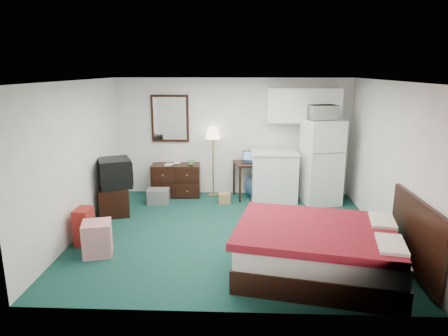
{
  "coord_description": "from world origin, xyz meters",
  "views": [
    {
      "loc": [
        0.15,
        -6.24,
        2.68
      ],
      "look_at": [
        -0.12,
        0.45,
        1.01
      ],
      "focal_mm": 32.0,
      "sensor_mm": 36.0,
      "label": 1
    }
  ],
  "objects_px": {
    "tv_stand": "(115,201)",
    "kitchen_counter": "(274,177)",
    "dresser": "(176,180)",
    "floor_lamp": "(213,162)",
    "desk": "(249,180)",
    "suitcase": "(84,226)",
    "fridge": "(321,162)",
    "bed": "(318,251)"
  },
  "relations": [
    {
      "from": "fridge",
      "to": "bed",
      "type": "height_order",
      "value": "fridge"
    },
    {
      "from": "floor_lamp",
      "to": "tv_stand",
      "type": "height_order",
      "value": "floor_lamp"
    },
    {
      "from": "bed",
      "to": "tv_stand",
      "type": "distance_m",
      "value": 4.02
    },
    {
      "from": "bed",
      "to": "dresser",
      "type": "bearing_deg",
      "value": 137.82
    },
    {
      "from": "dresser",
      "to": "suitcase",
      "type": "bearing_deg",
      "value": -116.32
    },
    {
      "from": "kitchen_counter",
      "to": "fridge",
      "type": "bearing_deg",
      "value": -8.01
    },
    {
      "from": "floor_lamp",
      "to": "kitchen_counter",
      "type": "relative_size",
      "value": 1.51
    },
    {
      "from": "fridge",
      "to": "tv_stand",
      "type": "relative_size",
      "value": 2.94
    },
    {
      "from": "floor_lamp",
      "to": "desk",
      "type": "xyz_separation_m",
      "value": [
        0.78,
        -0.12,
        -0.37
      ]
    },
    {
      "from": "floor_lamp",
      "to": "bed",
      "type": "bearing_deg",
      "value": -64.19
    },
    {
      "from": "fridge",
      "to": "tv_stand",
      "type": "bearing_deg",
      "value": 179.98
    },
    {
      "from": "desk",
      "to": "kitchen_counter",
      "type": "height_order",
      "value": "kitchen_counter"
    },
    {
      "from": "desk",
      "to": "bed",
      "type": "relative_size",
      "value": 0.37
    },
    {
      "from": "dresser",
      "to": "floor_lamp",
      "type": "height_order",
      "value": "floor_lamp"
    },
    {
      "from": "floor_lamp",
      "to": "kitchen_counter",
      "type": "xyz_separation_m",
      "value": [
        1.29,
        -0.26,
        -0.25
      ]
    },
    {
      "from": "desk",
      "to": "kitchen_counter",
      "type": "relative_size",
      "value": 0.77
    },
    {
      "from": "suitcase",
      "to": "dresser",
      "type": "bearing_deg",
      "value": 66.66
    },
    {
      "from": "desk",
      "to": "tv_stand",
      "type": "height_order",
      "value": "desk"
    },
    {
      "from": "tv_stand",
      "to": "bed",
      "type": "bearing_deg",
      "value": -47.24
    },
    {
      "from": "dresser",
      "to": "desk",
      "type": "relative_size",
      "value": 1.33
    },
    {
      "from": "dresser",
      "to": "kitchen_counter",
      "type": "xyz_separation_m",
      "value": [
        2.08,
        -0.19,
        0.15
      ]
    },
    {
      "from": "desk",
      "to": "tv_stand",
      "type": "relative_size",
      "value": 1.33
    },
    {
      "from": "floor_lamp",
      "to": "suitcase",
      "type": "height_order",
      "value": "floor_lamp"
    },
    {
      "from": "tv_stand",
      "to": "desk",
      "type": "bearing_deg",
      "value": 8.26
    },
    {
      "from": "fridge",
      "to": "bed",
      "type": "relative_size",
      "value": 0.83
    },
    {
      "from": "dresser",
      "to": "fridge",
      "type": "distance_m",
      "value": 3.07
    },
    {
      "from": "fridge",
      "to": "desk",
      "type": "bearing_deg",
      "value": 158.0
    },
    {
      "from": "dresser",
      "to": "kitchen_counter",
      "type": "bearing_deg",
      "value": -8.43
    },
    {
      "from": "tv_stand",
      "to": "kitchen_counter",
      "type": "bearing_deg",
      "value": 2.46
    },
    {
      "from": "kitchen_counter",
      "to": "dresser",
      "type": "bearing_deg",
      "value": 173.72
    },
    {
      "from": "desk",
      "to": "kitchen_counter",
      "type": "xyz_separation_m",
      "value": [
        0.51,
        -0.14,
        0.11
      ]
    },
    {
      "from": "floor_lamp",
      "to": "desk",
      "type": "relative_size",
      "value": 1.96
    },
    {
      "from": "kitchen_counter",
      "to": "suitcase",
      "type": "height_order",
      "value": "kitchen_counter"
    },
    {
      "from": "kitchen_counter",
      "to": "suitcase",
      "type": "distance_m",
      "value": 3.9
    },
    {
      "from": "bed",
      "to": "suitcase",
      "type": "bearing_deg",
      "value": 178.46
    },
    {
      "from": "dresser",
      "to": "desk",
      "type": "xyz_separation_m",
      "value": [
        1.57,
        -0.05,
        0.04
      ]
    },
    {
      "from": "dresser",
      "to": "floor_lamp",
      "type": "bearing_deg",
      "value": 1.69
    },
    {
      "from": "dresser",
      "to": "bed",
      "type": "height_order",
      "value": "dresser"
    },
    {
      "from": "desk",
      "to": "suitcase",
      "type": "height_order",
      "value": "desk"
    },
    {
      "from": "floor_lamp",
      "to": "suitcase",
      "type": "bearing_deg",
      "value": -125.86
    },
    {
      "from": "kitchen_counter",
      "to": "suitcase",
      "type": "xyz_separation_m",
      "value": [
        -3.13,
        -2.3,
        -0.21
      ]
    },
    {
      "from": "bed",
      "to": "floor_lamp",
      "type": "bearing_deg",
      "value": 127.3
    }
  ]
}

